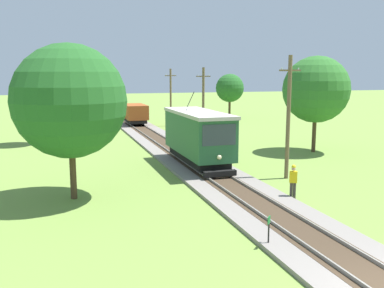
% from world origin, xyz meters
% --- Properties ---
extents(red_tram, '(2.60, 8.54, 4.79)m').
position_xyz_m(red_tram, '(0.00, 18.03, 2.19)').
color(red_tram, '#235633').
rests_on(red_tram, rail_right).
extents(freight_car, '(2.40, 5.20, 2.31)m').
position_xyz_m(freight_car, '(0.00, 42.37, 1.56)').
color(freight_car, '#93471E').
rests_on(freight_car, rail_right).
extents(utility_pole_near_tram, '(1.40, 0.25, 7.39)m').
position_xyz_m(utility_pole_near_tram, '(4.18, 13.44, 3.79)').
color(utility_pole_near_tram, brown).
rests_on(utility_pole_near_tram, ground).
extents(utility_pole_mid, '(1.40, 0.30, 6.91)m').
position_xyz_m(utility_pole_mid, '(4.18, 29.01, 3.55)').
color(utility_pole_mid, brown).
rests_on(utility_pole_mid, ground).
extents(utility_pole_far, '(1.40, 0.27, 6.92)m').
position_xyz_m(utility_pole_far, '(4.18, 41.11, 3.56)').
color(utility_pole_far, brown).
rests_on(utility_pole_far, ground).
extents(trackside_signal_marker, '(0.21, 0.21, 1.18)m').
position_xyz_m(trackside_signal_marker, '(-1.79, 4.36, 0.67)').
color(trackside_signal_marker, black).
rests_on(trackside_signal_marker, ground).
extents(track_worker, '(0.45, 0.39, 1.78)m').
position_xyz_m(track_worker, '(2.27, 9.49, 0.98)').
color(track_worker, '#38332D').
rests_on(track_worker, ground).
extents(tree_left_near, '(5.66, 5.66, 7.80)m').
position_xyz_m(tree_left_near, '(-8.35, 12.91, 4.97)').
color(tree_left_near, '#4C3823').
rests_on(tree_left_near, ground).
extents(tree_right_near, '(3.96, 3.96, 6.32)m').
position_xyz_m(tree_right_near, '(14.32, 46.94, 4.33)').
color(tree_right_near, '#4C3823').
rests_on(tree_right_near, ground).
extents(tree_left_far, '(3.59, 3.59, 6.93)m').
position_xyz_m(tree_left_far, '(-10.91, 31.45, 5.11)').
color(tree_left_far, '#4C3823').
rests_on(tree_left_far, ground).
extents(tree_right_far, '(5.33, 5.33, 7.74)m').
position_xyz_m(tree_right_far, '(10.84, 20.67, 5.06)').
color(tree_right_far, '#4C3823').
rests_on(tree_right_far, ground).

